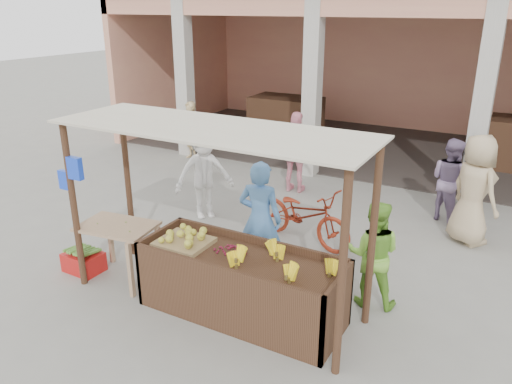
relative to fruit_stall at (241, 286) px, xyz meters
The scene contains 21 objects.
ground 0.64m from the fruit_stall, behind, with size 60.00×60.00×0.00m, color gray.
market_building 9.23m from the fruit_stall, 92.86° to the left, with size 14.40×6.40×4.20m.
fruit_stall is the anchor object (origin of this frame).
stall_awning 1.66m from the fruit_stall, behind, with size 4.09×1.35×2.39m.
banana_heap 0.76m from the fruit_stall, ahead, with size 1.19×0.65×0.22m, color yellow, non-canonical shape.
melon_tray 0.97m from the fruit_stall, behind, with size 0.66×0.58×0.18m.
berry_heap 0.50m from the fruit_stall, 168.98° to the left, with size 0.48×0.39×0.15m, color maroon.
side_table 2.00m from the fruit_stall, behind, with size 1.13×0.83×0.85m.
papaya_pile 2.05m from the fruit_stall, behind, with size 0.74×0.42×0.21m, color #558B2D, non-canonical shape.
red_crate 2.64m from the fruit_stall, behind, with size 0.55×0.40×0.29m, color #B71613.
plantain_bundle 2.63m from the fruit_stall, behind, with size 0.41×0.29×0.08m, color #578F34, non-canonical shape.
produce_sacks 5.65m from the fruit_stall, 68.05° to the left, with size 0.73×0.46×0.56m.
vendor_blue 1.17m from the fruit_stall, 105.50° to the left, with size 0.70×0.51×1.86m, color #528BCE.
vendor_green 1.76m from the fruit_stall, 37.61° to the left, with size 0.74×0.43×1.54m, color #73B335.
motorcycle 2.31m from the fruit_stall, 94.25° to the left, with size 1.94×0.67×1.01m, color #9B2E18.
shopper_a 3.27m from the fruit_stall, 132.66° to the left, with size 1.18×0.59×1.84m, color silver.
shopper_b 4.66m from the fruit_stall, 106.23° to the left, with size 1.07×0.57×1.82m, color pink.
shopper_c 4.32m from the fruit_stall, 58.40° to the left, with size 0.98×0.64×2.04m, color tan.
shopper_d 5.57m from the fruit_stall, 68.31° to the left, with size 1.39×0.57×1.51m, color #484A56.
shopper_e 7.07m from the fruit_stall, 131.10° to the left, with size 0.57×0.43×1.54m, color tan.
shopper_f 4.78m from the fruit_stall, 68.30° to the left, with size 0.82×0.47×1.69m, color gray.
Camera 1 is at (3.32, -4.69, 3.74)m, focal length 35.00 mm.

